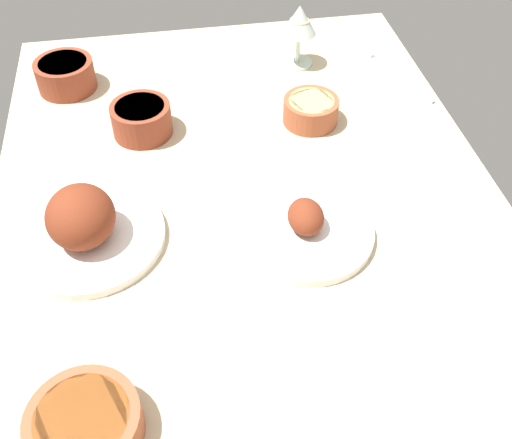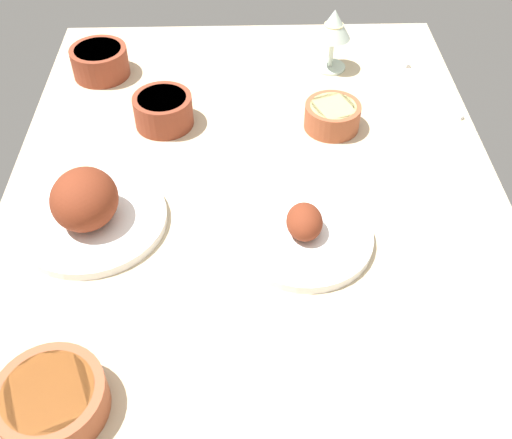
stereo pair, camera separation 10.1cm
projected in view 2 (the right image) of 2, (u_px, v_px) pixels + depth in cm
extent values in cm
cube|color=#C6B28E|center=(256.00, 236.00, 103.57)|extent=(140.00, 90.00, 4.00)
cylinder|color=white|center=(92.00, 220.00, 102.35)|extent=(25.28, 25.28, 1.60)
ellipsoid|color=maroon|center=(84.00, 199.00, 98.36)|extent=(12.10, 10.99, 9.55)
cylinder|color=white|center=(305.00, 237.00, 99.58)|extent=(22.56, 22.56, 1.60)
ellipsoid|color=maroon|center=(304.00, 222.00, 97.54)|extent=(7.31, 5.93, 5.25)
cylinder|color=brown|center=(163.00, 111.00, 120.32)|extent=(11.74, 11.74, 6.33)
cylinder|color=#4C192D|center=(162.00, 99.00, 118.42)|extent=(9.63, 9.63, 1.00)
cylinder|color=#A35133|center=(52.00, 400.00, 77.39)|extent=(14.36, 14.36, 4.90)
cylinder|color=brown|center=(48.00, 393.00, 75.99)|extent=(11.77, 11.77, 1.00)
cylinder|color=#A35133|center=(332.00, 116.00, 120.01)|extent=(11.07, 11.07, 5.15)
cylinder|color=#DBCC7A|center=(333.00, 108.00, 118.52)|extent=(9.08, 9.08, 1.00)
cylinder|color=brown|center=(100.00, 62.00, 133.10)|extent=(12.39, 12.39, 6.41)
cylinder|color=white|center=(98.00, 51.00, 131.16)|extent=(10.16, 10.16, 1.00)
cylinder|color=silver|center=(330.00, 67.00, 137.14)|extent=(7.00, 7.00, 0.50)
cylinder|color=silver|center=(331.00, 52.00, 134.46)|extent=(1.00, 1.00, 7.00)
cone|color=silver|center=(334.00, 24.00, 129.63)|extent=(7.60, 7.60, 6.50)
cylinder|color=beige|center=(333.00, 30.00, 130.67)|extent=(4.18, 4.18, 2.80)
cube|color=silver|center=(394.00, 45.00, 143.49)|extent=(18.78, 4.05, 0.80)
cube|color=silver|center=(433.00, 100.00, 127.84)|extent=(13.92, 9.73, 0.80)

